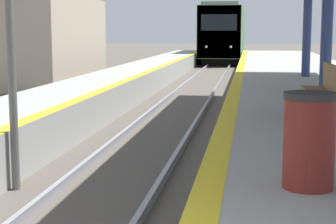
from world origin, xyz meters
TOP-DOWN VIEW (x-y plane):
  - train at (0.00, 43.10)m, footprint 2.85×19.30m
  - trash_bin at (2.58, 2.61)m, footprint 0.50×0.50m
  - bench at (3.25, 7.05)m, footprint 0.44×1.54m

SIDE VIEW (x-z plane):
  - trash_bin at x=2.58m, z-range 0.87..1.78m
  - bench at x=3.25m, z-range 0.90..1.82m
  - train at x=0.00m, z-range 0.04..4.26m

